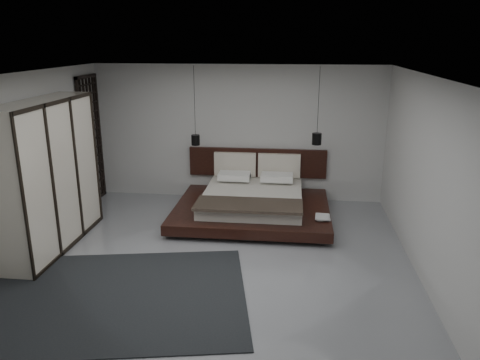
# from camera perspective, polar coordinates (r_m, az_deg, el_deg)

# --- Properties ---
(floor) EXTENTS (6.00, 6.00, 0.00)m
(floor) POSITION_cam_1_polar(r_m,az_deg,el_deg) (7.38, -3.05, -9.57)
(floor) COLOR gray
(floor) RESTS_ON ground
(ceiling) EXTENTS (6.00, 6.00, 0.00)m
(ceiling) POSITION_cam_1_polar(r_m,az_deg,el_deg) (6.63, -3.43, 12.68)
(ceiling) COLOR white
(ceiling) RESTS_ON wall_back
(wall_back) EXTENTS (6.00, 0.00, 6.00)m
(wall_back) POSITION_cam_1_polar(r_m,az_deg,el_deg) (9.76, -0.26, 5.72)
(wall_back) COLOR #BABAB8
(wall_back) RESTS_ON floor
(wall_front) EXTENTS (6.00, 0.00, 6.00)m
(wall_front) POSITION_cam_1_polar(r_m,az_deg,el_deg) (4.14, -10.33, -10.36)
(wall_front) COLOR #BABAB8
(wall_front) RESTS_ON floor
(wall_left) EXTENTS (0.00, 6.00, 6.00)m
(wall_left) POSITION_cam_1_polar(r_m,az_deg,el_deg) (7.94, -25.10, 1.54)
(wall_left) COLOR #BABAB8
(wall_left) RESTS_ON floor
(wall_right) EXTENTS (0.00, 6.00, 6.00)m
(wall_right) POSITION_cam_1_polar(r_m,az_deg,el_deg) (7.03, 21.66, 0.13)
(wall_right) COLOR #BABAB8
(wall_right) RESTS_ON floor
(lattice_screen) EXTENTS (0.05, 0.90, 2.60)m
(lattice_screen) POSITION_cam_1_polar(r_m,az_deg,el_deg) (10.05, -17.65, 4.67)
(lattice_screen) COLOR black
(lattice_screen) RESTS_ON floor
(bed) EXTENTS (2.87, 2.43, 1.09)m
(bed) POSITION_cam_1_polar(r_m,az_deg,el_deg) (8.96, 1.55, -2.64)
(bed) COLOR black
(bed) RESTS_ON floor
(book_lower) EXTENTS (0.24, 0.32, 0.03)m
(book_lower) POSITION_cam_1_polar(r_m,az_deg,el_deg) (8.32, 9.29, -4.51)
(book_lower) COLOR #99724C
(book_lower) RESTS_ON bed
(book_upper) EXTENTS (0.26, 0.34, 0.02)m
(book_upper) POSITION_cam_1_polar(r_m,az_deg,el_deg) (8.28, 9.16, -4.41)
(book_upper) COLOR #99724C
(book_upper) RESTS_ON book_lower
(pendant_left) EXTENTS (0.17, 0.17, 1.53)m
(pendant_left) POSITION_cam_1_polar(r_m,az_deg,el_deg) (9.28, -5.44, 4.93)
(pendant_left) COLOR black
(pendant_left) RESTS_ON ceiling
(pendant_right) EXTENTS (0.18, 0.18, 1.46)m
(pendant_right) POSITION_cam_1_polar(r_m,az_deg,el_deg) (9.07, 9.34, 5.00)
(pendant_right) COLOR black
(pendant_right) RESTS_ON ceiling
(wardrobe) EXTENTS (0.58, 2.44, 2.39)m
(wardrobe) POSITION_cam_1_polar(r_m,az_deg,el_deg) (8.02, -22.31, 0.49)
(wardrobe) COLOR beige
(wardrobe) RESTS_ON floor
(rug) EXTENTS (3.99, 3.17, 0.02)m
(rug) POSITION_cam_1_polar(r_m,az_deg,el_deg) (6.60, -15.61, -13.55)
(rug) COLOR black
(rug) RESTS_ON floor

